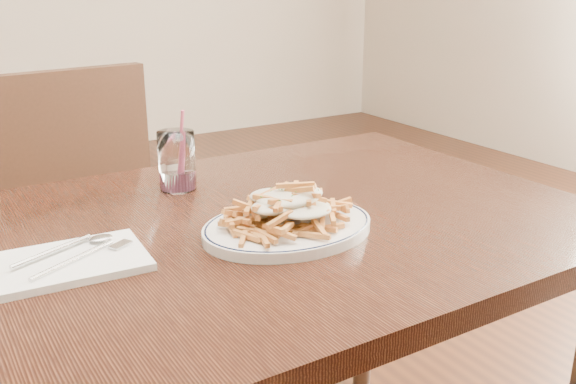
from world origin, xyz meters
TOP-DOWN VIEW (x-y plane):
  - table at (0.00, 0.00)m, footprint 1.20×0.80m
  - chair_far at (-0.15, 0.79)m, footprint 0.48×0.48m
  - fries_plate at (0.03, -0.08)m, footprint 0.32×0.29m
  - loaded_fries at (0.03, -0.08)m, footprint 0.21×0.17m
  - napkin at (-0.30, -0.02)m, footprint 0.24×0.16m
  - cutlery at (-0.30, -0.01)m, footprint 0.18×0.14m
  - water_glass at (-0.03, 0.23)m, footprint 0.07×0.07m

SIDE VIEW (x-z plane):
  - chair_far at x=-0.15m, z-range 0.06..1.00m
  - table at x=0.00m, z-range 0.30..1.05m
  - napkin at x=-0.30m, z-range 0.75..0.76m
  - fries_plate at x=0.03m, z-range 0.75..0.77m
  - cutlery at x=-0.30m, z-range 0.76..0.77m
  - water_glass at x=-0.03m, z-range 0.72..0.88m
  - loaded_fries at x=0.03m, z-range 0.77..0.83m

